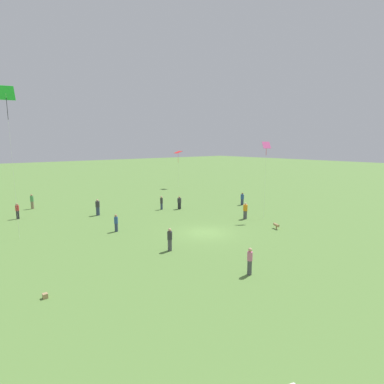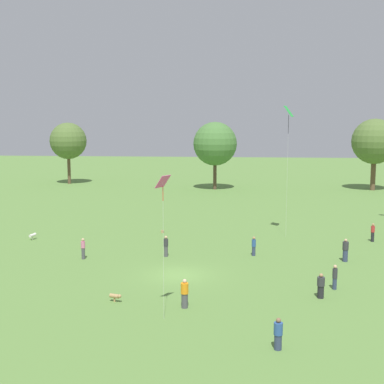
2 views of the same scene
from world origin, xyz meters
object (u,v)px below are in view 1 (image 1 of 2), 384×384
person_0 (32,202)px  person_9 (179,203)px  person_3 (116,223)px  kite_0 (266,148)px  person_5 (98,207)px  person_6 (250,261)px  dog_0 (276,225)px  kite_3 (6,97)px  person_1 (162,203)px  person_4 (245,211)px  person_8 (170,240)px  person_2 (242,199)px  picnic_bag_0 (45,296)px  person_7 (17,211)px  kite_2 (178,153)px

person_0 → person_9: (-11.42, -13.87, -0.14)m
person_3 → kite_0: size_ratio=0.20×
person_5 → person_9: person_5 is taller
person_0 → person_6: 29.55m
person_5 → dog_0: person_5 is taller
person_6 → kite_0: kite_0 is taller
kite_0 → kite_3: bearing=-130.1°
person_1 → person_4: 10.37m
person_8 → person_9: bearing=135.4°
person_2 → person_8: bearing=99.1°
kite_3 → dog_0: size_ratio=15.77×
person_4 → picnic_bag_0: size_ratio=6.73×
person_0 → person_4: bearing=68.9°
person_0 → person_1: size_ratio=1.10×
kite_0 → kite_3: size_ratio=0.66×
person_3 → person_4: size_ratio=0.91×
person_1 → kite_3: 18.87m
person_2 → person_5: bearing=53.6°
person_1 → picnic_bag_0: size_ratio=6.34×
person_2 → person_9: (3.14, 7.85, -0.02)m
person_9 → kite_0: kite_0 is taller
person_6 → person_7: person_6 is taller
person_2 → kite_3: (2.35, 25.16, 10.67)m
person_3 → person_6: (-13.54, -2.34, 0.06)m
kite_0 → picnic_bag_0: (-3.46, 22.54, -7.34)m
person_2 → kite_3: bearing=68.8°
person_4 → person_2: bearing=32.7°
dog_0 → person_1: bearing=123.6°
person_2 → person_6: (-14.35, 15.60, 0.08)m
kite_0 → picnic_bag_0: kite_0 is taller
person_3 → kite_0: 16.81m
kite_0 → kite_3: (8.43, 21.72, 3.98)m
person_9 → dog_0: bearing=153.6°
kite_2 → dog_0: kite_2 is taller
person_4 → person_5: 16.18m
person_9 → kite_2: (14.69, -10.74, 5.47)m
person_0 → person_3: person_0 is taller
person_5 → person_9: bearing=-135.2°
person_2 → person_8: (-7.90, 16.98, 0.08)m
person_9 → kite_2: kite_2 is taller
kite_0 → person_6: bearing=-74.6°
person_6 → person_9: (17.49, -7.75, -0.10)m
person_6 → person_9: size_ratio=1.07×
person_0 → kite_2: size_ratio=0.28×
person_2 → kite_2: kite_2 is taller
person_2 → dog_0: bearing=131.9°
person_0 → person_3: bearing=43.0°
person_9 → person_3: bearing=76.3°
person_0 → person_8: person_0 is taller
person_4 → person_7: (15.18, 18.69, -0.00)m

